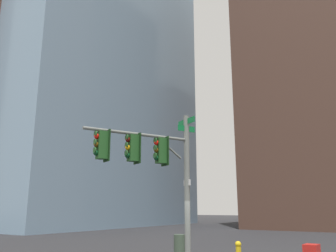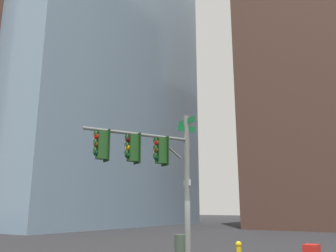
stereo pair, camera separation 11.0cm
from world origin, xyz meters
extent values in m
cylinder|color=slate|center=(0.22, 0.18, 3.01)|extent=(0.23, 0.23, 6.02)
cylinder|color=slate|center=(1.20, 2.15, 4.98)|extent=(2.07, 4.00, 0.12)
cylinder|color=slate|center=(0.57, 0.89, 4.53)|extent=(0.54, 0.97, 0.75)
cube|color=#0F6B33|center=(0.22, 0.18, 5.77)|extent=(1.08, 0.56, 0.24)
cube|color=#0F6B33|center=(0.22, 0.18, 5.47)|extent=(0.40, 0.76, 0.24)
cube|color=white|center=(0.22, 0.18, 3.22)|extent=(0.42, 0.23, 0.24)
cube|color=#1E4C1E|center=(0.76, 1.27, 4.42)|extent=(0.46, 0.46, 1.00)
cube|color=black|center=(0.68, 1.10, 4.42)|extent=(0.50, 0.28, 1.16)
sphere|color=red|center=(0.85, 1.46, 4.72)|extent=(0.20, 0.20, 0.20)
cylinder|color=#1E4C1E|center=(0.88, 1.51, 4.81)|extent=(0.22, 0.14, 0.23)
sphere|color=#4C330A|center=(0.85, 1.46, 4.42)|extent=(0.20, 0.20, 0.20)
cylinder|color=#1E4C1E|center=(0.88, 1.51, 4.51)|extent=(0.22, 0.14, 0.23)
sphere|color=#0A3819|center=(0.85, 1.46, 4.12)|extent=(0.20, 0.20, 0.20)
cylinder|color=#1E4C1E|center=(0.88, 1.51, 4.21)|extent=(0.22, 0.14, 0.23)
cube|color=#1E4C1E|center=(1.31, 2.37, 4.42)|extent=(0.46, 0.46, 1.00)
cube|color=black|center=(1.22, 2.20, 4.42)|extent=(0.50, 0.28, 1.16)
sphere|color=#470A07|center=(1.40, 2.55, 4.72)|extent=(0.20, 0.20, 0.20)
cylinder|color=#1E4C1E|center=(1.43, 2.61, 4.81)|extent=(0.22, 0.14, 0.23)
sphere|color=#F29E0C|center=(1.40, 2.55, 4.42)|extent=(0.20, 0.20, 0.20)
cylinder|color=#1E4C1E|center=(1.43, 2.61, 4.51)|extent=(0.22, 0.14, 0.23)
sphere|color=#0A3819|center=(1.40, 2.55, 4.12)|extent=(0.20, 0.20, 0.20)
cylinder|color=#1E4C1E|center=(1.43, 2.61, 4.21)|extent=(0.22, 0.14, 0.23)
cube|color=#1E4C1E|center=(1.86, 3.46, 4.42)|extent=(0.46, 0.46, 1.00)
cube|color=black|center=(1.77, 3.29, 4.42)|extent=(0.50, 0.28, 1.16)
sphere|color=red|center=(1.95, 3.65, 4.72)|extent=(0.20, 0.20, 0.20)
cylinder|color=#1E4C1E|center=(1.98, 3.71, 4.81)|extent=(0.22, 0.14, 0.23)
sphere|color=#4C330A|center=(1.95, 3.65, 4.42)|extent=(0.20, 0.20, 0.20)
cylinder|color=#1E4C1E|center=(1.98, 3.71, 4.51)|extent=(0.22, 0.14, 0.23)
sphere|color=#0A3819|center=(1.95, 3.65, 4.12)|extent=(0.20, 0.20, 0.20)
cylinder|color=#1E4C1E|center=(1.98, 3.71, 4.21)|extent=(0.22, 0.14, 0.23)
sphere|color=gold|center=(-1.01, -1.96, 0.74)|extent=(0.26, 0.26, 0.26)
cylinder|color=#384738|center=(2.42, -2.89, 0.47)|extent=(0.56, 0.56, 0.95)
cube|color=brown|center=(37.49, -14.96, 25.59)|extent=(20.06, 19.88, 51.18)
cube|color=#4C3328|center=(-1.25, -33.91, 20.40)|extent=(18.12, 18.79, 40.81)
cube|color=#7A99B2|center=(33.02, -21.99, 29.60)|extent=(26.80, 30.89, 59.20)
camera|label=1|loc=(-6.78, 12.59, 2.21)|focal=37.22mm
camera|label=2|loc=(-6.87, 12.53, 2.21)|focal=37.22mm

